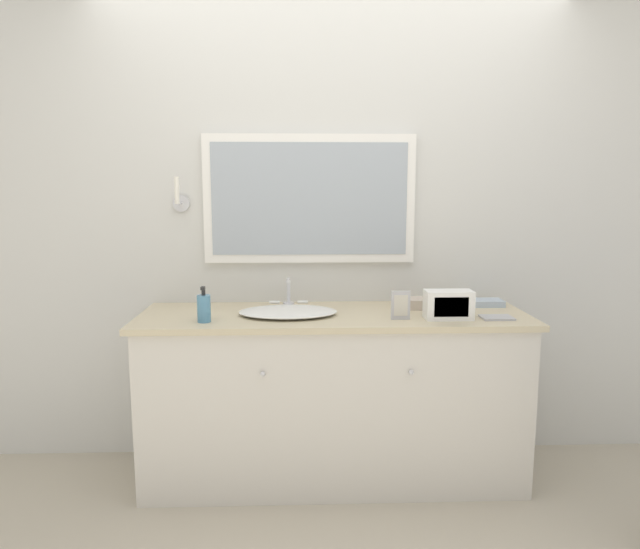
% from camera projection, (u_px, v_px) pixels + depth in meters
% --- Properties ---
extents(ground_plane, '(14.00, 14.00, 0.00)m').
position_uv_depth(ground_plane, '(337.00, 510.00, 2.69)').
color(ground_plane, '#B2A893').
extents(wall_back, '(8.00, 0.18, 2.55)m').
position_uv_depth(wall_back, '(330.00, 229.00, 3.15)').
color(wall_back, silver).
rests_on(wall_back, ground_plane).
extents(vanity_counter, '(1.96, 0.61, 0.88)m').
position_uv_depth(vanity_counter, '(333.00, 396.00, 2.95)').
color(vanity_counter, beige).
rests_on(vanity_counter, ground_plane).
extents(sink_basin, '(0.49, 0.36, 0.16)m').
position_uv_depth(sink_basin, '(288.00, 311.00, 2.85)').
color(sink_basin, white).
rests_on(sink_basin, vanity_counter).
extents(soap_bottle, '(0.06, 0.06, 0.17)m').
position_uv_depth(soap_bottle, '(204.00, 308.00, 2.69)').
color(soap_bottle, teal).
rests_on(soap_bottle, vanity_counter).
extents(appliance_box, '(0.23, 0.11, 0.14)m').
position_uv_depth(appliance_box, '(449.00, 305.00, 2.76)').
color(appliance_box, white).
rests_on(appliance_box, vanity_counter).
extents(picture_frame, '(0.09, 0.01, 0.14)m').
position_uv_depth(picture_frame, '(401.00, 305.00, 2.74)').
color(picture_frame, '#B2B2B7').
rests_on(picture_frame, vanity_counter).
extents(hand_towel_near_sink, '(0.19, 0.14, 0.05)m').
position_uv_depth(hand_towel_near_sink, '(412.00, 303.00, 3.01)').
color(hand_towel_near_sink, '#B7A899').
rests_on(hand_towel_near_sink, vanity_counter).
extents(hand_towel_far_corner, '(0.18, 0.12, 0.03)m').
position_uv_depth(hand_towel_far_corner, '(486.00, 303.00, 3.07)').
color(hand_towel_far_corner, '#A8B7C6').
rests_on(hand_towel_far_corner, vanity_counter).
extents(metal_tray, '(0.15, 0.11, 0.01)m').
position_uv_depth(metal_tray, '(497.00, 318.00, 2.77)').
color(metal_tray, '#ADADB2').
rests_on(metal_tray, vanity_counter).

